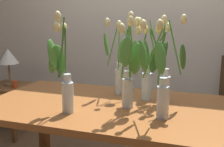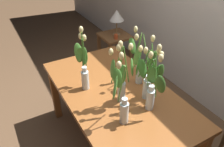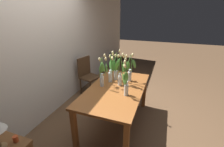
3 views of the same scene
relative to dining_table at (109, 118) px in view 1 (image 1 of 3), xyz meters
The scene contains 11 objects.
room_wall_rear 1.55m from the dining_table, 90.00° to the left, with size 9.00×0.10×2.70m, color silver.
dining_table is the anchor object (origin of this frame).
tulip_vase_0 0.36m from the dining_table, 13.93° to the right, with size 0.14×0.23×0.58m.
tulip_vase_1 0.39m from the dining_table, 89.24° to the left, with size 0.26×0.19×0.55m.
tulip_vase_2 0.47m from the dining_table, 23.56° to the right, with size 0.18×0.18×0.54m.
tulip_vase_3 0.43m from the dining_table, 35.76° to the left, with size 0.22×0.19×0.56m.
tulip_vase_4 0.42m from the dining_table, 133.08° to the right, with size 0.15×0.12×0.58m.
tulip_vase_5 0.46m from the dining_table, 21.92° to the left, with size 0.29×0.17×0.57m.
side_table 1.69m from the dining_table, 150.07° to the left, with size 0.44×0.44×0.55m.
table_lamp 1.69m from the dining_table, 149.19° to the left, with size 0.22×0.22×0.40m.
pillar_candle 1.53m from the dining_table, 149.47° to the left, with size 0.06×0.06×0.07m, color #CC4C23.
Camera 1 is at (0.58, -1.64, 1.30)m, focal length 45.57 mm.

